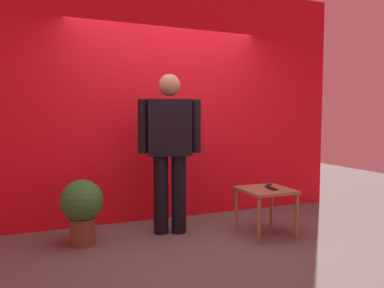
% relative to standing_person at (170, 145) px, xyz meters
% --- Properties ---
extents(ground_plane, '(12.00, 12.00, 0.00)m').
position_rel_standing_person_xyz_m(ground_plane, '(0.16, -0.63, -1.02)').
color(ground_plane, '#59544F').
extents(back_wall_red, '(5.08, 0.12, 3.10)m').
position_rel_standing_person_xyz_m(back_wall_red, '(0.16, 0.65, 0.53)').
color(back_wall_red, red).
rests_on(back_wall_red, ground_plane).
extents(standing_person, '(0.72, 0.36, 1.82)m').
position_rel_standing_person_xyz_m(standing_person, '(0.00, 0.00, 0.00)').
color(standing_person, black).
rests_on(standing_person, ground_plane).
extents(side_table, '(0.54, 0.54, 0.53)m').
position_rel_standing_person_xyz_m(side_table, '(0.99, -0.47, -0.56)').
color(side_table, olive).
rests_on(side_table, ground_plane).
extents(cell_phone, '(0.08, 0.15, 0.01)m').
position_rel_standing_person_xyz_m(cell_phone, '(1.04, -0.53, -0.48)').
color(cell_phone, black).
rests_on(cell_phone, side_table).
extents(tv_remote, '(0.15, 0.15, 0.02)m').
position_rel_standing_person_xyz_m(tv_remote, '(1.09, -0.37, -0.48)').
color(tv_remote, black).
rests_on(tv_remote, side_table).
extents(potted_plant, '(0.44, 0.44, 0.69)m').
position_rel_standing_person_xyz_m(potted_plant, '(-0.97, -0.03, -0.61)').
color(potted_plant, brown).
rests_on(potted_plant, ground_plane).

